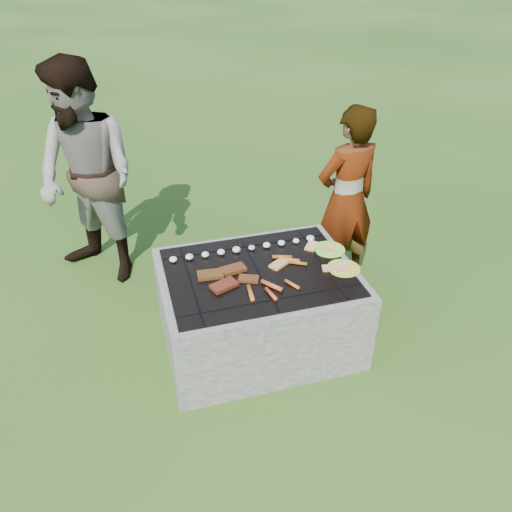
{
  "coord_description": "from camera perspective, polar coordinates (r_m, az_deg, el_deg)",
  "views": [
    {
      "loc": [
        -0.77,
        -2.61,
        2.49
      ],
      "look_at": [
        0.0,
        0.05,
        0.7
      ],
      "focal_mm": 35.0,
      "sensor_mm": 36.0,
      "label": 1
    }
  ],
  "objects": [
    {
      "name": "lawn",
      "position": [
        3.69,
        0.22,
        -9.56
      ],
      "size": [
        60.0,
        60.0,
        0.0
      ],
      "primitive_type": "plane",
      "color": "#1F4210",
      "rests_on": "ground"
    },
    {
      "name": "fire_pit",
      "position": [
        3.51,
        0.23,
        -6.17
      ],
      "size": [
        1.3,
        1.0,
        0.62
      ],
      "color": "#A9A096",
      "rests_on": "ground"
    },
    {
      "name": "mushrooms",
      "position": [
        3.51,
        -1.4,
        0.86
      ],
      "size": [
        1.06,
        0.06,
        0.04
      ],
      "color": "white",
      "rests_on": "fire_pit"
    },
    {
      "name": "pork_slabs",
      "position": [
        3.24,
        -3.46,
        -2.38
      ],
      "size": [
        0.39,
        0.29,
        0.02
      ],
      "color": "brown",
      "rests_on": "fire_pit"
    },
    {
      "name": "sausages",
      "position": [
        3.23,
        2.34,
        -2.51
      ],
      "size": [
        0.48,
        0.48,
        0.03
      ],
      "color": "#B8631E",
      "rests_on": "fire_pit"
    },
    {
      "name": "bread_on_grate",
      "position": [
        3.43,
        5.52,
        -0.36
      ],
      "size": [
        0.46,
        0.42,
        0.02
      ],
      "color": "#D5BC6D",
      "rests_on": "fire_pit"
    },
    {
      "name": "plate_far",
      "position": [
        3.58,
        8.35,
        0.72
      ],
      "size": [
        0.29,
        0.29,
        0.03
      ],
      "color": "#CCFF3C",
      "rests_on": "fire_pit"
    },
    {
      "name": "plate_near",
      "position": [
        3.39,
        9.99,
        -1.41
      ],
      "size": [
        0.27,
        0.27,
        0.03
      ],
      "color": "#FFF43C",
      "rests_on": "fire_pit"
    },
    {
      "name": "cook",
      "position": [
        3.98,
        10.29,
        6.34
      ],
      "size": [
        0.6,
        0.45,
        1.49
      ],
      "primitive_type": "imported",
      "rotation": [
        0.0,
        0.0,
        3.32
      ],
      "color": "gray",
      "rests_on": "ground"
    },
    {
      "name": "bystander",
      "position": [
        4.15,
        -18.66,
        8.48
      ],
      "size": [
        1.09,
        1.1,
        1.79
      ],
      "primitive_type": "imported",
      "rotation": [
        0.0,
        0.0,
        -0.81
      ],
      "color": "gray",
      "rests_on": "ground"
    }
  ]
}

